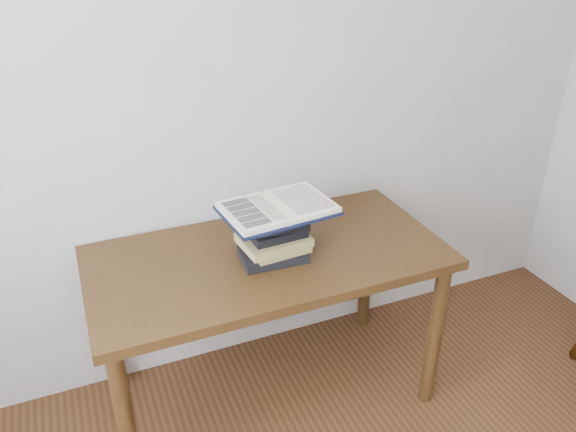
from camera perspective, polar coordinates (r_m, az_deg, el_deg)
name	(u,v)px	position (r m, az deg, el deg)	size (l,w,h in m)	color
desk	(268,274)	(2.24, -2.01, -5.94)	(1.38, 0.69, 0.74)	#452B11
book_stack	(275,237)	(2.11, -1.37, -2.10)	(0.27, 0.22, 0.19)	black
open_book	(278,208)	(2.07, -1.06, 0.80)	(0.43, 0.32, 0.03)	black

